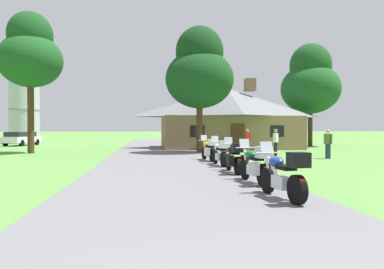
{
  "coord_description": "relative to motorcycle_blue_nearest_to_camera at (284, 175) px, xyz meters",
  "views": [
    {
      "loc": [
        -0.9,
        -1.26,
        1.67
      ],
      "look_at": [
        2.06,
        23.26,
        1.31
      ],
      "focal_mm": 34.03,
      "sensor_mm": 36.0,
      "label": 1
    }
  ],
  "objects": [
    {
      "name": "motorcycle_blue_nearest_to_camera",
      "position": [
        0.0,
        0.0,
        0.0
      ],
      "size": [
        0.73,
        2.08,
        1.3
      ],
      "rotation": [
        0.0,
        0.0,
        0.12
      ],
      "color": "black",
      "rests_on": "asphalt_driveway"
    },
    {
      "name": "bystander_red_shirt_near_lodge",
      "position": [
        4.1,
        17.84,
        0.31
      ],
      "size": [
        0.54,
        0.28,
        1.67
      ],
      "rotation": [
        0.0,
        0.0,
        3.32
      ],
      "color": "#75664C",
      "rests_on": "ground"
    },
    {
      "name": "tree_left_near",
      "position": [
        -11.15,
        18.34,
        6.27
      ],
      "size": [
        4.34,
        4.34,
        9.78
      ],
      "color": "#422D19",
      "rests_on": "ground"
    },
    {
      "name": "bystander_white_shirt_beside_signpost",
      "position": [
        4.8,
        13.86,
        0.33
      ],
      "size": [
        0.4,
        0.44,
        1.69
      ],
      "rotation": [
        0.0,
        0.0,
        0.88
      ],
      "color": "black",
      "rests_on": "ground"
    },
    {
      "name": "asphalt_driveway",
      "position": [
        -2.18,
        11.3,
        -0.59
      ],
      "size": [
        6.4,
        80.0,
        0.06
      ],
      "primitive_type": "cube",
      "color": "slate",
      "rests_on": "ground"
    },
    {
      "name": "motorcycle_green_second_in_row",
      "position": [
        0.1,
        2.44,
        -0.01
      ],
      "size": [
        0.84,
        2.08,
        1.3
      ],
      "rotation": [
        0.0,
        0.0,
        0.1
      ],
      "color": "black",
      "rests_on": "asphalt_driveway"
    },
    {
      "name": "parked_white_suv_far_left",
      "position": [
        -15.92,
        30.84,
        0.16
      ],
      "size": [
        2.79,
        4.89,
        1.4
      ],
      "rotation": [
        0.0,
        0.0,
        -0.22
      ],
      "color": "silver",
      "rests_on": "ground"
    },
    {
      "name": "tree_right_of_lodge",
      "position": [
        12.75,
        26.11,
        5.69
      ],
      "size": [
        5.73,
        5.73,
        10.07
      ],
      "color": "#422D19",
      "rests_on": "ground"
    },
    {
      "name": "metal_silo_distant",
      "position": [
        -17.63,
        37.07,
        3.76
      ],
      "size": [
        3.53,
        3.53,
        8.74
      ],
      "color": "#B2B7BC",
      "rests_on": "ground"
    },
    {
      "name": "motorcycle_white_fourth_in_row",
      "position": [
        0.08,
        7.83,
        0.0
      ],
      "size": [
        0.66,
        2.08,
        1.3
      ],
      "rotation": [
        0.0,
        0.0,
        0.07
      ],
      "color": "black",
      "rests_on": "asphalt_driveway"
    },
    {
      "name": "tree_by_lodge_front",
      "position": [
        0.46,
        17.03,
        5.06
      ],
      "size": [
        4.73,
        4.73,
        8.8
      ],
      "color": "#422D19",
      "rests_on": "ground"
    },
    {
      "name": "ground_plane",
      "position": [
        -2.18,
        13.3,
        -0.62
      ],
      "size": [
        500.0,
        500.0,
        0.0
      ],
      "primitive_type": "plane",
      "color": "#56893D"
    },
    {
      "name": "stone_lodge",
      "position": [
        3.88,
        23.58,
        2.1
      ],
      "size": [
        12.07,
        8.0,
        6.17
      ],
      "color": "#896B4C",
      "rests_on": "ground"
    },
    {
      "name": "bystander_olive_shirt_by_tree",
      "position": [
        7.06,
        11.57,
        0.31
      ],
      "size": [
        0.36,
        0.5,
        1.67
      ],
      "rotation": [
        0.0,
        0.0,
        2.03
      ],
      "color": "navy",
      "rests_on": "ground"
    },
    {
      "name": "motorcycle_black_third_in_row",
      "position": [
        0.06,
        5.04,
        -0.01
      ],
      "size": [
        0.72,
        2.08,
        1.3
      ],
      "rotation": [
        0.0,
        0.0,
        0.01
      ],
      "color": "black",
      "rests_on": "asphalt_driveway"
    },
    {
      "name": "motorcycle_yellow_farthest_in_row",
      "position": [
        0.02,
        10.25,
        -0.01
      ],
      "size": [
        0.9,
        2.08,
        1.3
      ],
      "rotation": [
        0.0,
        0.0,
        0.14
      ],
      "color": "black",
      "rests_on": "asphalt_driveway"
    }
  ]
}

